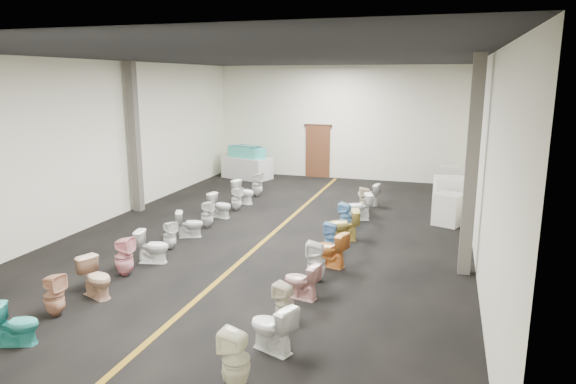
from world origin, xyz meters
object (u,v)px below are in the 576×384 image
at_px(bathtub, 247,152).
at_px(appliance_crate_a, 449,209).
at_px(toilet_right_9, 358,207).
at_px(toilet_right_10, 365,199).
at_px(toilet_left_7, 207,214).
at_px(toilet_left_9, 237,199).
at_px(toilet_right_1, 272,327).
at_px(toilet_left_11, 257,184).
at_px(toilet_right_7, 343,225).
at_px(toilet_left_3, 124,256).
at_px(toilet_left_0, 17,324).
at_px(toilet_left_6, 190,224).
at_px(toilet_left_5, 170,235).
at_px(toilet_right_11, 368,194).
at_px(appliance_crate_c, 449,191).
at_px(toilet_right_4, 316,262).
at_px(toilet_right_3, 301,281).
at_px(appliance_crate_d, 449,180).
at_px(toilet_left_4, 153,246).
at_px(toilet_right_5, 330,249).
at_px(appliance_crate_b, 449,197).
at_px(toilet_left_1, 54,295).
at_px(toilet_right_0, 236,360).
at_px(toilet_right_6, 331,237).
at_px(toilet_right_8, 346,216).
at_px(display_table, 247,168).
at_px(toilet_left_8, 220,206).
at_px(toilet_left_2, 96,278).

relative_size(bathtub, appliance_crate_a, 2.01).
bearing_deg(toilet_right_9, toilet_right_10, 154.73).
relative_size(toilet_left_7, toilet_left_9, 1.02).
bearing_deg(toilet_right_1, toilet_left_11, -136.59).
height_order(toilet_right_7, toilet_right_10, toilet_right_7).
relative_size(toilet_left_3, toilet_right_7, 1.03).
relative_size(bathtub, toilet_left_3, 2.16).
bearing_deg(toilet_left_0, toilet_left_7, -19.66).
bearing_deg(toilet_left_6, toilet_right_10, -68.77).
bearing_deg(toilet_left_5, toilet_right_10, -16.54).
relative_size(bathtub, toilet_right_11, 2.51).
xyz_separation_m(appliance_crate_c, toilet_left_3, (-6.37, -8.53, 0.00)).
bearing_deg(bathtub, toilet_right_11, -10.99).
xyz_separation_m(toilet_left_0, toilet_right_4, (3.76, 3.81, 0.08)).
height_order(toilet_left_3, toilet_right_1, toilet_left_3).
bearing_deg(toilet_right_3, toilet_right_4, -172.15).
bearing_deg(toilet_left_11, appliance_crate_d, -67.43).
xyz_separation_m(toilet_left_4, toilet_right_5, (3.80, 0.93, 0.02)).
distance_m(toilet_left_5, toilet_right_11, 6.93).
bearing_deg(appliance_crate_b, toilet_right_10, -174.63).
bearing_deg(appliance_crate_a, toilet_left_4, -140.85).
relative_size(toilet_left_3, toilet_right_9, 1.06).
bearing_deg(toilet_left_1, toilet_right_0, -100.01).
distance_m(toilet_left_9, toilet_right_1, 8.48).
bearing_deg(toilet_right_0, toilet_right_4, -178.04).
height_order(appliance_crate_b, toilet_left_0, appliance_crate_b).
relative_size(toilet_left_7, toilet_right_1, 0.97).
xyz_separation_m(appliance_crate_d, toilet_left_3, (-6.37, -9.89, -0.09)).
relative_size(appliance_crate_b, toilet_left_7, 1.56).
bearing_deg(toilet_right_6, appliance_crate_a, 138.37).
relative_size(appliance_crate_a, toilet_right_6, 1.24).
distance_m(appliance_crate_c, toilet_right_8, 4.69).
xyz_separation_m(toilet_left_0, toilet_left_11, (-0.06, 10.57, 0.08)).
relative_size(toilet_right_6, toilet_right_8, 0.98).
bearing_deg(toilet_right_8, toilet_right_4, 15.14).
height_order(display_table, toilet_left_1, display_table).
height_order(toilet_right_6, toilet_right_7, toilet_right_7).
height_order(toilet_left_0, toilet_right_3, toilet_right_3).
relative_size(toilet_right_4, toilet_right_7, 1.03).
height_order(toilet_left_5, toilet_left_8, toilet_left_8).
height_order(appliance_crate_a, toilet_left_3, appliance_crate_a).
relative_size(appliance_crate_d, toilet_left_1, 1.33).
bearing_deg(toilet_right_3, toilet_left_5, -103.51).
xyz_separation_m(toilet_right_10, toilet_right_11, (-0.03, 0.83, -0.02)).
xyz_separation_m(appliance_crate_b, toilet_left_2, (-6.25, -7.97, -0.21)).
distance_m(toilet_left_1, toilet_right_11, 10.26).
xyz_separation_m(toilet_right_3, toilet_right_11, (0.10, 7.51, 0.01)).
bearing_deg(toilet_left_7, bathtub, 8.54).
height_order(appliance_crate_d, toilet_right_9, appliance_crate_d).
distance_m(toilet_left_1, toilet_right_6, 6.02).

